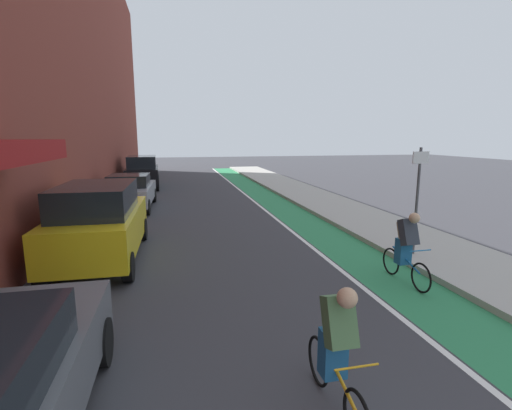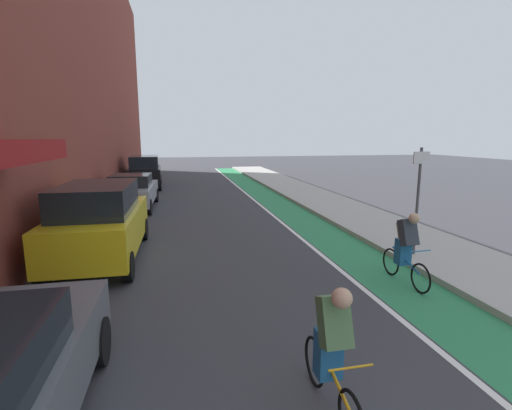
% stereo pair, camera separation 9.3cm
% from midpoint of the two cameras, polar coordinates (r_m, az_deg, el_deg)
% --- Properties ---
extents(ground_plane, '(87.33, 87.33, 0.00)m').
position_cam_midpoint_polar(ground_plane, '(15.75, -7.72, -1.15)').
color(ground_plane, '#38383D').
extents(bike_lane_paint, '(1.60, 39.70, 0.00)m').
position_cam_midpoint_polar(bike_lane_paint, '(18.26, 2.48, 0.54)').
color(bike_lane_paint, '#2D8451').
rests_on(bike_lane_paint, ground).
extents(lane_divider_stripe, '(0.12, 39.70, 0.00)m').
position_cam_midpoint_polar(lane_divider_stripe, '(18.06, -0.28, 0.44)').
color(lane_divider_stripe, white).
rests_on(lane_divider_stripe, ground).
extents(sidewalk_right, '(2.84, 39.70, 0.14)m').
position_cam_midpoint_polar(sidewalk_right, '(18.94, 8.99, 0.99)').
color(sidewalk_right, '#A8A59E').
rests_on(sidewalk_right, ground).
extents(building_facade_left, '(4.15, 39.70, 13.85)m').
position_cam_midpoint_polar(building_facade_left, '(18.41, -29.34, 21.03)').
color(building_facade_left, brown).
rests_on(building_facade_left, ground).
extents(parked_suv_yellow_cab, '(2.01, 4.56, 1.98)m').
position_cam_midpoint_polar(parked_suv_yellow_cab, '(10.24, -23.09, -2.34)').
color(parked_suv_yellow_cab, yellow).
rests_on(parked_suv_yellow_cab, ground).
extents(parked_sedan_silver, '(2.02, 4.31, 1.53)m').
position_cam_midpoint_polar(parked_sedan_silver, '(17.17, -18.84, 2.00)').
color(parked_sedan_silver, '#9EA0A8').
rests_on(parked_sedan_silver, ground).
extents(parked_suv_black, '(2.06, 4.60, 1.98)m').
position_cam_midpoint_polar(parked_suv_black, '(24.09, -17.09, 4.92)').
color(parked_suv_black, black).
rests_on(parked_suv_black, ground).
extents(cyclist_lead, '(0.48, 1.67, 1.59)m').
position_cam_midpoint_polar(cyclist_lead, '(4.55, 11.66, -20.60)').
color(cyclist_lead, black).
rests_on(cyclist_lead, ground).
extents(cyclist_mid, '(0.48, 1.67, 1.59)m').
position_cam_midpoint_polar(cyclist_mid, '(8.63, 21.72, -5.71)').
color(cyclist_mid, black).
rests_on(cyclist_mid, ground).
extents(street_sign_post, '(0.44, 0.07, 2.73)m').
position_cam_midpoint_polar(street_sign_post, '(10.24, 23.28, 1.87)').
color(street_sign_post, '#4C4C51').
rests_on(street_sign_post, sidewalk_right).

